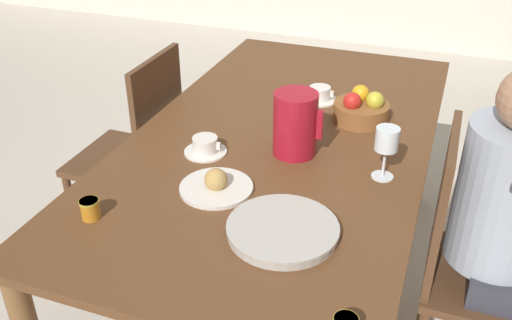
{
  "coord_description": "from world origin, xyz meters",
  "views": [
    {
      "loc": [
        0.54,
        -1.76,
        1.72
      ],
      "look_at": [
        0.0,
        -0.29,
        0.81
      ],
      "focal_mm": 40.0,
      "sensor_mm": 36.0,
      "label": 1
    }
  ],
  "objects_px": {
    "teacup_across": "(320,95)",
    "serving_tray": "(283,230)",
    "jam_jar_red": "(90,208)",
    "wine_glass_water": "(387,142)",
    "chair_opposite": "(138,151)",
    "chair_person_side": "(470,263)",
    "fruit_bowl": "(361,109)",
    "red_pitcher": "(295,124)",
    "bread_plate": "(216,185)",
    "teacup_near_person": "(205,146)"
  },
  "relations": [
    {
      "from": "wine_glass_water",
      "to": "bread_plate",
      "type": "xyz_separation_m",
      "value": [
        -0.47,
        -0.25,
        -0.11
      ]
    },
    {
      "from": "wine_glass_water",
      "to": "teacup_near_person",
      "type": "bearing_deg",
      "value": -175.17
    },
    {
      "from": "jam_jar_red",
      "to": "chair_person_side",
      "type": "bearing_deg",
      "value": 25.67
    },
    {
      "from": "red_pitcher",
      "to": "wine_glass_water",
      "type": "bearing_deg",
      "value": -10.05
    },
    {
      "from": "bread_plate",
      "to": "teacup_near_person",
      "type": "bearing_deg",
      "value": 122.62
    },
    {
      "from": "wine_glass_water",
      "to": "chair_person_side",
      "type": "bearing_deg",
      "value": 0.1
    },
    {
      "from": "chair_opposite",
      "to": "teacup_across",
      "type": "relative_size",
      "value": 6.38
    },
    {
      "from": "chair_opposite",
      "to": "jam_jar_red",
      "type": "relative_size",
      "value": 15.78
    },
    {
      "from": "serving_tray",
      "to": "chair_person_side",
      "type": "bearing_deg",
      "value": 37.07
    },
    {
      "from": "chair_opposite",
      "to": "jam_jar_red",
      "type": "xyz_separation_m",
      "value": [
        0.34,
        -0.79,
        0.3
      ]
    },
    {
      "from": "serving_tray",
      "to": "fruit_bowl",
      "type": "distance_m",
      "value": 0.78
    },
    {
      "from": "teacup_near_person",
      "to": "jam_jar_red",
      "type": "distance_m",
      "value": 0.48
    },
    {
      "from": "wine_glass_water",
      "to": "serving_tray",
      "type": "bearing_deg",
      "value": -117.77
    },
    {
      "from": "red_pitcher",
      "to": "serving_tray",
      "type": "height_order",
      "value": "red_pitcher"
    },
    {
      "from": "bread_plate",
      "to": "fruit_bowl",
      "type": "relative_size",
      "value": 1.09
    },
    {
      "from": "serving_tray",
      "to": "jam_jar_red",
      "type": "bearing_deg",
      "value": -167.94
    },
    {
      "from": "bread_plate",
      "to": "teacup_across",
      "type": "bearing_deg",
      "value": 80.42
    },
    {
      "from": "wine_glass_water",
      "to": "teacup_across",
      "type": "relative_size",
      "value": 1.19
    },
    {
      "from": "teacup_near_person",
      "to": "teacup_across",
      "type": "xyz_separation_m",
      "value": [
        0.26,
        0.56,
        0.0
      ]
    },
    {
      "from": "chair_opposite",
      "to": "fruit_bowl",
      "type": "xyz_separation_m",
      "value": [
        0.94,
        0.1,
        0.31
      ]
    },
    {
      "from": "serving_tray",
      "to": "jam_jar_red",
      "type": "xyz_separation_m",
      "value": [
        -0.54,
        -0.11,
        0.02
      ]
    },
    {
      "from": "chair_person_side",
      "to": "jam_jar_red",
      "type": "xyz_separation_m",
      "value": [
        -1.06,
        -0.51,
        0.3
      ]
    },
    {
      "from": "wine_glass_water",
      "to": "teacup_near_person",
      "type": "relative_size",
      "value": 1.19
    },
    {
      "from": "teacup_near_person",
      "to": "serving_tray",
      "type": "relative_size",
      "value": 0.47
    },
    {
      "from": "serving_tray",
      "to": "bread_plate",
      "type": "bearing_deg",
      "value": 151.13
    },
    {
      "from": "red_pitcher",
      "to": "teacup_near_person",
      "type": "relative_size",
      "value": 1.49
    },
    {
      "from": "jam_jar_red",
      "to": "fruit_bowl",
      "type": "bearing_deg",
      "value": 56.07
    },
    {
      "from": "red_pitcher",
      "to": "bread_plate",
      "type": "bearing_deg",
      "value": -117.29
    },
    {
      "from": "chair_opposite",
      "to": "fruit_bowl",
      "type": "relative_size",
      "value": 4.48
    },
    {
      "from": "jam_jar_red",
      "to": "teacup_across",
      "type": "bearing_deg",
      "value": 68.33
    },
    {
      "from": "red_pitcher",
      "to": "serving_tray",
      "type": "relative_size",
      "value": 0.71
    },
    {
      "from": "wine_glass_water",
      "to": "serving_tray",
      "type": "height_order",
      "value": "wine_glass_water"
    },
    {
      "from": "wine_glass_water",
      "to": "bread_plate",
      "type": "distance_m",
      "value": 0.54
    },
    {
      "from": "teacup_across",
      "to": "serving_tray",
      "type": "distance_m",
      "value": 0.91
    },
    {
      "from": "wine_glass_water",
      "to": "red_pitcher",
      "type": "bearing_deg",
      "value": 169.95
    },
    {
      "from": "chair_opposite",
      "to": "red_pitcher",
      "type": "relative_size",
      "value": 4.27
    },
    {
      "from": "chair_person_side",
      "to": "chair_opposite",
      "type": "distance_m",
      "value": 1.43
    },
    {
      "from": "teacup_across",
      "to": "serving_tray",
      "type": "bearing_deg",
      "value": -81.65
    },
    {
      "from": "wine_glass_water",
      "to": "jam_jar_red",
      "type": "relative_size",
      "value": 2.93
    },
    {
      "from": "chair_person_side",
      "to": "chair_opposite",
      "type": "bearing_deg",
      "value": -101.34
    },
    {
      "from": "red_pitcher",
      "to": "fruit_bowl",
      "type": "bearing_deg",
      "value": 63.21
    },
    {
      "from": "teacup_near_person",
      "to": "teacup_across",
      "type": "distance_m",
      "value": 0.62
    },
    {
      "from": "jam_jar_red",
      "to": "fruit_bowl",
      "type": "xyz_separation_m",
      "value": [
        0.6,
        0.89,
        0.01
      ]
    },
    {
      "from": "chair_opposite",
      "to": "serving_tray",
      "type": "height_order",
      "value": "chair_opposite"
    },
    {
      "from": "chair_person_side",
      "to": "fruit_bowl",
      "type": "bearing_deg",
      "value": -129.49
    },
    {
      "from": "chair_person_side",
      "to": "teacup_across",
      "type": "relative_size",
      "value": 6.38
    },
    {
      "from": "chair_person_side",
      "to": "wine_glass_water",
      "type": "distance_m",
      "value": 0.5
    },
    {
      "from": "chair_opposite",
      "to": "serving_tray",
      "type": "relative_size",
      "value": 3.03
    },
    {
      "from": "teacup_near_person",
      "to": "serving_tray",
      "type": "height_order",
      "value": "teacup_near_person"
    },
    {
      "from": "wine_glass_water",
      "to": "fruit_bowl",
      "type": "height_order",
      "value": "wine_glass_water"
    }
  ]
}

